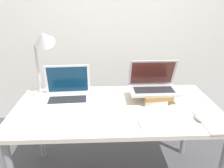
# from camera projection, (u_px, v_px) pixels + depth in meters

# --- Properties ---
(wall_back) EXTENTS (8.00, 0.05, 2.70)m
(wall_back) POSITION_uv_depth(u_px,v_px,m) (110.00, 9.00, 2.46)
(wall_back) COLOR silver
(wall_back) RESTS_ON ground_plane
(desk) EXTENTS (1.51, 0.79, 0.72)m
(desk) POSITION_uv_depth(u_px,v_px,m) (116.00, 115.00, 1.66)
(desk) COLOR beige
(desk) RESTS_ON ground_plane
(laptop_left) EXTENTS (0.37, 0.27, 0.26)m
(laptop_left) POSITION_uv_depth(u_px,v_px,m) (68.00, 93.00, 1.73)
(laptop_left) COLOR silver
(laptop_left) RESTS_ON desk
(book_stack) EXTENTS (0.23, 0.27, 0.07)m
(book_stack) POSITION_uv_depth(u_px,v_px,m) (155.00, 95.00, 1.72)
(book_stack) COLOR white
(book_stack) RESTS_ON desk
(laptop_on_books) EXTENTS (0.38, 0.24, 0.24)m
(laptop_on_books) POSITION_uv_depth(u_px,v_px,m) (153.00, 84.00, 1.72)
(laptop_on_books) COLOR #B2B2B7
(laptop_on_books) RESTS_ON book_stack
(wireless_keyboard) EXTENTS (0.30, 0.13, 0.01)m
(wireless_keyboard) POSITION_uv_depth(u_px,v_px,m) (162.00, 123.00, 1.40)
(wireless_keyboard) COLOR silver
(wireless_keyboard) RESTS_ON desk
(mouse) EXTENTS (0.06, 0.10, 0.03)m
(mouse) POSITION_uv_depth(u_px,v_px,m) (200.00, 118.00, 1.44)
(mouse) COLOR #B2B2B7
(mouse) RESTS_ON desk
(notepad) EXTENTS (0.21, 0.30, 0.01)m
(notepad) POSITION_uv_depth(u_px,v_px,m) (215.00, 121.00, 1.42)
(notepad) COLOR white
(notepad) RESTS_ON desk
(desk_lamp) EXTENTS (0.23, 0.20, 0.56)m
(desk_lamp) POSITION_uv_depth(u_px,v_px,m) (43.00, 46.00, 1.66)
(desk_lamp) COLOR silver
(desk_lamp) RESTS_ON desk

